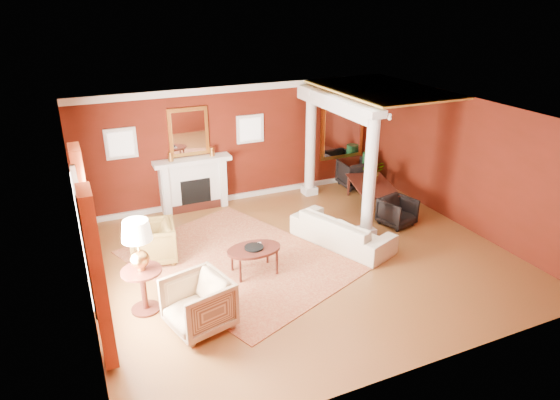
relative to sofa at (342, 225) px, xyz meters
name	(u,v)px	position (x,y,z in m)	size (l,w,h in m)	color
ground	(302,258)	(-1.03, -0.21, -0.43)	(8.00, 8.00, 0.00)	brown
room_shell	(304,163)	(-1.03, -0.21, 1.58)	(8.04, 7.04, 2.92)	#52150B
fireplace	(194,184)	(-2.33, 3.10, 0.21)	(1.85, 0.42, 1.29)	silver
overmantel_mirror	(189,132)	(-2.33, 3.24, 1.47)	(0.95, 0.07, 1.15)	gold
flank_window_left	(121,144)	(-3.88, 3.25, 1.37)	(0.70, 0.07, 0.70)	silver
flank_window_right	(250,129)	(-0.78, 3.25, 1.37)	(0.70, 0.07, 0.70)	silver
left_window	(90,246)	(-4.93, -0.81, 0.99)	(0.21, 2.55, 2.60)	white
column_front	(370,175)	(0.67, 0.09, 0.99)	(0.36, 0.36, 2.80)	silver
column_back	(311,142)	(0.67, 2.79, 0.99)	(0.36, 0.36, 2.80)	silver
header_beam	(334,103)	(0.67, 1.69, 2.19)	(0.30, 3.20, 0.32)	silver
amber_ceiling	(382,89)	(1.82, 1.54, 2.44)	(2.30, 3.40, 0.04)	gold
dining_mirror	(343,128)	(1.87, 3.24, 1.12)	(1.30, 0.07, 1.70)	gold
chandelier	(380,115)	(1.87, 1.59, 1.81)	(0.60, 0.62, 0.75)	#C0843C
crown_trim	(239,88)	(-1.03, 3.25, 2.39)	(8.00, 0.08, 0.16)	silver
base_trim	(243,196)	(-1.03, 3.25, -0.37)	(8.00, 0.08, 0.12)	silver
rug	(238,260)	(-2.26, 0.21, -0.42)	(3.17, 4.23, 0.02)	maroon
sofa	(342,225)	(0.00, 0.00, 0.00)	(2.21, 0.65, 0.87)	#F1EACA
armchair_leopard	(152,241)	(-3.77, 0.91, 0.01)	(0.86, 0.80, 0.88)	black
armchair_stripe	(198,302)	(-3.52, -1.52, 0.04)	(0.92, 0.86, 0.94)	tan
coffee_table	(254,250)	(-2.12, -0.34, 0.05)	(1.04, 1.04, 0.53)	black
coffee_book	(253,241)	(-2.09, -0.26, 0.20)	(0.16, 0.02, 0.22)	black
side_table	(139,250)	(-4.22, -0.71, 0.71)	(0.66, 0.66, 1.66)	black
dining_table	(373,189)	(1.72, 1.42, 0.03)	(1.67, 0.59, 0.93)	black
dining_chair_near	(397,211)	(1.62, 0.29, -0.08)	(0.69, 0.65, 0.71)	black
dining_chair_far	(355,172)	(2.03, 2.77, -0.03)	(0.78, 0.73, 0.81)	black
green_urn	(368,172)	(2.47, 2.79, -0.08)	(0.38, 0.38, 0.91)	#164522
potted_plant	(373,161)	(1.69, 1.47, 0.73)	(0.55, 0.61, 0.47)	#26591E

